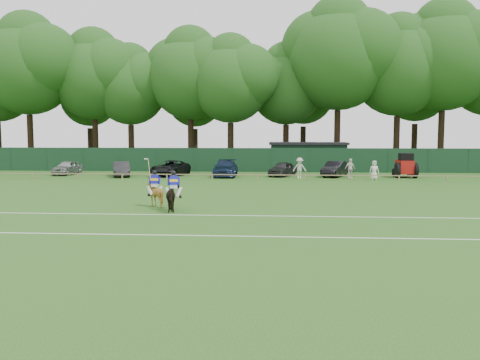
# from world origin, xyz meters

# --- Properties ---
(ground) EXTENTS (160.00, 160.00, 0.00)m
(ground) POSITION_xyz_m (0.00, 0.00, 0.00)
(ground) COLOR #1E4C14
(ground) RESTS_ON ground
(horse_dark) EXTENTS (1.25, 1.96, 1.53)m
(horse_dark) POSITION_xyz_m (-2.78, 0.25, 0.76)
(horse_dark) COLOR black
(horse_dark) RESTS_ON ground
(horse_chestnut) EXTENTS (1.17, 1.31, 1.41)m
(horse_chestnut) POSITION_xyz_m (-4.14, 1.74, 0.71)
(horse_chestnut) COLOR brown
(horse_chestnut) RESTS_ON ground
(sedan_silver) EXTENTS (2.01, 4.25, 1.40)m
(sedan_silver) POSITION_xyz_m (-17.76, 22.29, 0.70)
(sedan_silver) COLOR #A6A9AB
(sedan_silver) RESTS_ON ground
(sedan_grey) EXTENTS (2.75, 4.45, 1.38)m
(sedan_grey) POSITION_xyz_m (-11.92, 20.74, 0.69)
(sedan_grey) COLOR #2B2B2D
(sedan_grey) RESTS_ON ground
(suv_black) EXTENTS (3.43, 5.61, 1.45)m
(suv_black) POSITION_xyz_m (-7.50, 21.80, 0.73)
(suv_black) COLOR black
(suv_black) RESTS_ON ground
(sedan_navy) EXTENTS (2.24, 5.28, 1.52)m
(sedan_navy) POSITION_xyz_m (-2.16, 21.49, 0.76)
(sedan_navy) COLOR #12203B
(sedan_navy) RESTS_ON ground
(hatch_grey) EXTENTS (3.10, 4.32, 1.37)m
(hatch_grey) POSITION_xyz_m (3.17, 22.10, 0.68)
(hatch_grey) COLOR #2B2C2E
(hatch_grey) RESTS_ON ground
(estate_black) EXTENTS (3.07, 4.59, 1.43)m
(estate_black) POSITION_xyz_m (8.05, 21.98, 0.71)
(estate_black) COLOR black
(estate_black) RESTS_ON ground
(spectator_left) EXTENTS (1.23, 0.75, 1.85)m
(spectator_left) POSITION_xyz_m (4.66, 19.91, 0.92)
(spectator_left) COLOR beige
(spectator_left) RESTS_ON ground
(spectator_mid) EXTENTS (1.13, 0.82, 1.78)m
(spectator_mid) POSITION_xyz_m (9.18, 20.17, 0.89)
(spectator_mid) COLOR silver
(spectator_mid) RESTS_ON ground
(spectator_right) EXTENTS (0.83, 0.56, 1.66)m
(spectator_right) POSITION_xyz_m (11.12, 19.11, 0.83)
(spectator_right) COLOR white
(spectator_right) RESTS_ON ground
(rider_dark) EXTENTS (0.93, 0.49, 1.41)m
(rider_dark) POSITION_xyz_m (-2.77, 0.24, 1.47)
(rider_dark) COLOR silver
(rider_dark) RESTS_ON ground
(rider_chestnut) EXTENTS (0.94, 0.57, 2.05)m
(rider_chestnut) POSITION_xyz_m (-4.15, 1.72, 1.38)
(rider_chestnut) COLOR silver
(rider_chestnut) RESTS_ON ground
(pitch_lines) EXTENTS (60.00, 5.10, 0.01)m
(pitch_lines) POSITION_xyz_m (0.00, -3.50, 0.01)
(pitch_lines) COLOR silver
(pitch_lines) RESTS_ON ground
(pitch_rail) EXTENTS (62.10, 0.10, 0.50)m
(pitch_rail) POSITION_xyz_m (0.00, 18.00, 0.45)
(pitch_rail) COLOR #997F5B
(pitch_rail) RESTS_ON ground
(perimeter_fence) EXTENTS (92.08, 0.08, 2.50)m
(perimeter_fence) POSITION_xyz_m (0.00, 27.00, 1.25)
(perimeter_fence) COLOR #14351E
(perimeter_fence) RESTS_ON ground
(utility_shed) EXTENTS (8.40, 4.40, 3.04)m
(utility_shed) POSITION_xyz_m (6.00, 30.00, 1.54)
(utility_shed) COLOR #14331E
(utility_shed) RESTS_ON ground
(tree_row) EXTENTS (96.00, 12.00, 21.00)m
(tree_row) POSITION_xyz_m (2.00, 35.00, 0.00)
(tree_row) COLOR #26561C
(tree_row) RESTS_ON ground
(tractor) EXTENTS (1.87, 2.66, 2.23)m
(tractor) POSITION_xyz_m (14.30, 21.35, 1.06)
(tractor) COLOR #A8130F
(tractor) RESTS_ON ground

